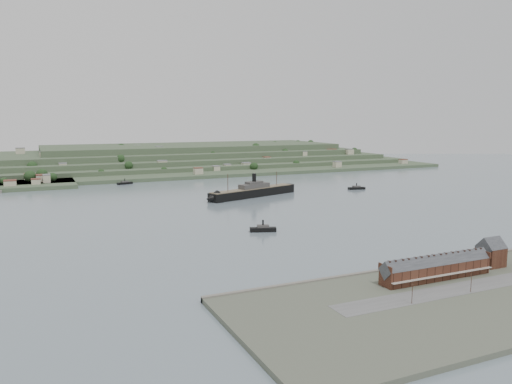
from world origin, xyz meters
name	(u,v)px	position (x,y,z in m)	size (l,w,h in m)	color
ground	(280,214)	(0.00, 0.00, 0.00)	(1400.00, 1400.00, 0.00)	slate
near_shore	(488,291)	(0.00, -186.75, 1.01)	(220.00, 80.00, 2.60)	#4C5142
terrace_row	(436,268)	(-10.00, -168.02, 6.84)	(55.60, 9.80, 11.07)	#422217
gabled_building	(491,253)	(27.50, -164.00, 8.19)	(10.40, 10.18, 14.09)	#422217
far_peninsula	(176,159)	(27.91, 393.10, 11.88)	(760.00, 309.00, 30.00)	#394D33
steamship	(250,192)	(12.89, 83.67, 4.69)	(102.53, 43.69, 25.39)	black
tugboat	(263,229)	(-36.11, -47.43, 1.83)	(17.18, 9.86, 7.50)	black
ferry_west	(125,183)	(-75.68, 220.70, 1.50)	(17.22, 8.51, 6.23)	black
ferry_east	(357,188)	(129.75, 84.47, 1.56)	(17.86, 8.31, 6.46)	black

